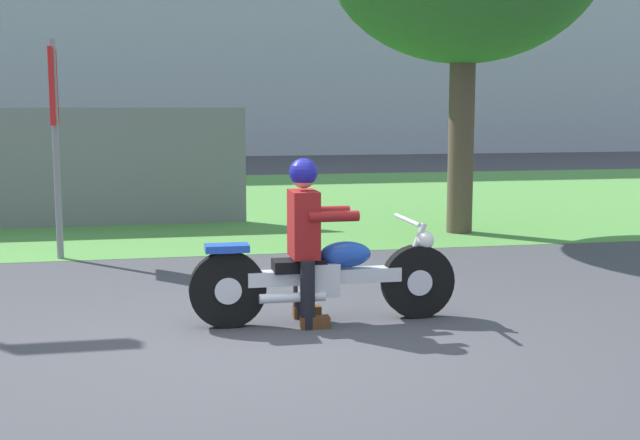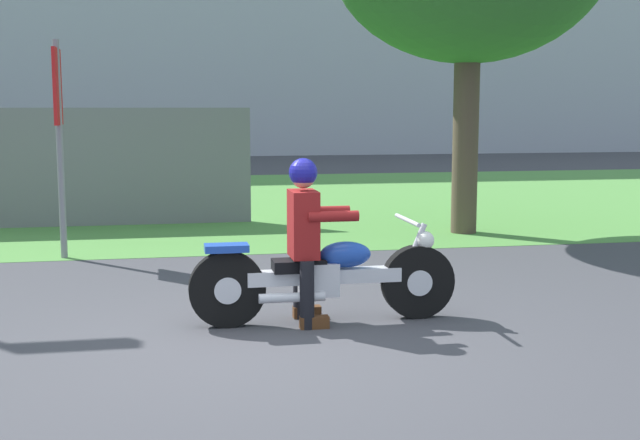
{
  "view_description": "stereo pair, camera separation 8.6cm",
  "coord_description": "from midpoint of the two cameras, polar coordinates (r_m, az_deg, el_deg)",
  "views": [
    {
      "loc": [
        -0.81,
        -6.22,
        1.82
      ],
      "look_at": [
        0.61,
        0.77,
        0.85
      ],
      "focal_mm": 46.97,
      "sensor_mm": 36.0,
      "label": 1
    },
    {
      "loc": [
        -0.72,
        -6.23,
        1.82
      ],
      "look_at": [
        0.61,
        0.77,
        0.85
      ],
      "focal_mm": 46.97,
      "sensor_mm": 36.0,
      "label": 2
    }
  ],
  "objects": [
    {
      "name": "grass_verge",
      "position": [
        16.28,
        -8.72,
        1.25
      ],
      "size": [
        60.0,
        12.0,
        0.01
      ],
      "primitive_type": "cube",
      "color": "#549342",
      "rests_on": "ground"
    },
    {
      "name": "ground",
      "position": [
        6.53,
        -4.34,
        -8.45
      ],
      "size": [
        120.0,
        120.0,
        0.0
      ],
      "primitive_type": "plane",
      "color": "#424247"
    },
    {
      "name": "sign_banner",
      "position": [
        10.43,
        -17.86,
        6.85
      ],
      "size": [
        0.08,
        0.6,
        2.6
      ],
      "color": "gray",
      "rests_on": "ground"
    },
    {
      "name": "fence_segment",
      "position": [
        13.33,
        -20.43,
        3.31
      ],
      "size": [
        7.0,
        0.06,
        1.8
      ],
      "primitive_type": "cube",
      "color": "slate",
      "rests_on": "ground"
    },
    {
      "name": "rider_lead",
      "position": [
        6.98,
        -1.33,
        -0.53
      ],
      "size": [
        0.55,
        0.48,
        1.4
      ],
      "rotation": [
        0.0,
        0.0,
        -0.0
      ],
      "color": "black",
      "rests_on": "ground"
    },
    {
      "name": "motorcycle_lead",
      "position": [
        7.08,
        0.04,
        -3.91
      ],
      "size": [
        2.28,
        0.66,
        0.88
      ],
      "rotation": [
        0.0,
        0.0,
        -0.0
      ],
      "color": "black",
      "rests_on": "ground"
    }
  ]
}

